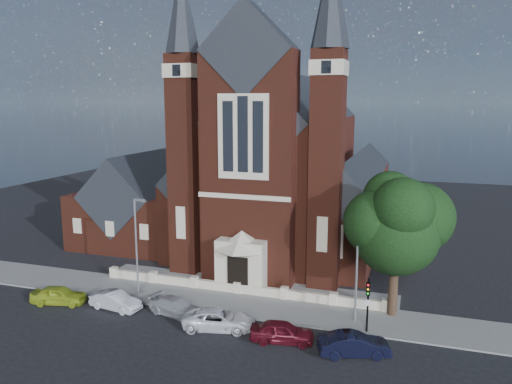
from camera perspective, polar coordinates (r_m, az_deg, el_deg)
ground at (r=50.20m, az=1.32°, el=-8.12°), size 120.00×120.00×0.00m
pavement_strip at (r=40.90m, az=-3.07°, el=-12.51°), size 60.00×5.00×0.12m
forecourt_paving at (r=44.38m, az=-1.17°, el=-10.63°), size 26.00×3.00×0.14m
forecourt_wall at (r=42.63m, az=-2.07°, el=-11.53°), size 24.00×0.40×0.90m
church at (r=55.83m, az=3.73°, el=2.36°), size 20.01×34.90×29.20m
parish_hall at (r=58.23m, az=-13.03°, el=-1.73°), size 12.00×12.20×10.24m
street_tree at (r=37.40m, az=15.87°, el=-3.84°), size 6.40×6.60×10.70m
street_lamp_left at (r=42.36m, az=-13.45°, el=-5.39°), size 1.16×0.22×8.09m
street_lamp_right at (r=36.57m, az=11.61°, el=-7.82°), size 1.16×0.22×8.09m
traffic_signal at (r=35.69m, az=12.67°, el=-11.76°), size 0.28×0.42×4.00m
car_lime_van at (r=43.27m, az=-21.61°, el=-10.90°), size 4.59×2.72×1.46m
car_silver_a at (r=40.84m, az=-15.76°, el=-11.89°), size 4.34×2.00×1.38m
car_silver_b at (r=38.85m, az=-9.15°, el=-12.85°), size 4.81×2.92×1.30m
car_white_suv at (r=36.36m, az=-4.25°, el=-14.32°), size 5.45×3.34×1.41m
car_dark_red at (r=34.51m, az=3.01°, el=-15.67°), size 4.53×2.44×1.47m
car_navy at (r=33.43m, az=11.18°, el=-16.75°), size 4.75×2.94×1.48m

